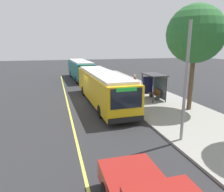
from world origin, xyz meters
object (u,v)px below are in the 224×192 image
at_px(transit_bus_second, 80,69).
at_px(route_sign_post, 135,86).
at_px(transit_bus_main, 103,86).
at_px(pedestrian_commuter, 134,92).
at_px(waiting_bench, 155,94).

height_order(transit_bus_second, route_sign_post, same).
height_order(transit_bus_main, pedestrian_commuter, transit_bus_main).
bearing_deg(waiting_bench, pedestrian_commuter, -77.16).
distance_m(route_sign_post, pedestrian_commuter, 1.74).
distance_m(waiting_bench, route_sign_post, 3.82).
bearing_deg(route_sign_post, pedestrian_commuter, 161.68).
bearing_deg(transit_bus_second, route_sign_post, 8.49).
bearing_deg(pedestrian_commuter, transit_bus_second, -169.05).
bearing_deg(transit_bus_main, transit_bus_second, -179.08).
relative_size(waiting_bench, route_sign_post, 0.57).
xyz_separation_m(waiting_bench, route_sign_post, (2.01, -2.97, 1.32)).
relative_size(waiting_bench, pedestrian_commuter, 0.95).
xyz_separation_m(transit_bus_second, pedestrian_commuter, (15.69, 3.04, -0.50)).
bearing_deg(transit_bus_main, route_sign_post, 46.33).
distance_m(transit_bus_second, waiting_bench, 16.13).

